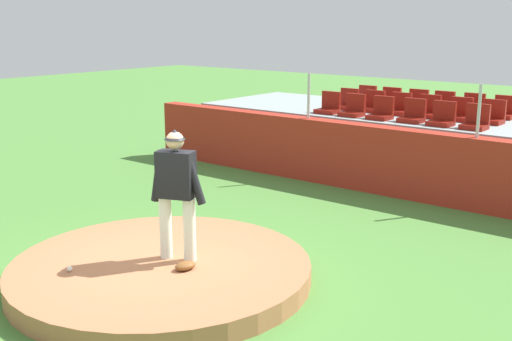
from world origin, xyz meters
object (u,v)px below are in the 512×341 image
Objects in this scene: stadium_chair_5 at (476,121)px; stadium_chair_13 at (390,101)px; stadium_chair_8 at (399,108)px; stadium_chair_15 at (443,106)px; stadium_chair_9 at (428,110)px; stadium_chair_12 at (366,99)px; stadium_chair_16 at (472,108)px; pitcher at (176,185)px; stadium_chair_4 at (442,118)px; stadium_chair_7 at (373,105)px; stadium_chair_10 at (460,113)px; stadium_chair_3 at (413,115)px; stadium_chair_11 at (492,116)px; baseball at (70,269)px; stadium_chair_1 at (353,109)px; stadium_chair_2 at (381,112)px; stadium_chair_17 at (504,111)px; stadium_chair_0 at (329,106)px; stadium_chair_14 at (417,104)px; stadium_chair_6 at (347,103)px; fielding_glove at (185,266)px.

stadium_chair_5 and stadium_chair_13 have the same top height.
stadium_chair_8 and stadium_chair_15 have the same top height.
stadium_chair_9 and stadium_chair_12 have the same top height.
stadium_chair_8 is 1.65m from stadium_chair_16.
stadium_chair_4 is at bearing 61.02° from pitcher.
stadium_chair_8 is 1.00× the size of stadium_chair_16.
stadium_chair_7 is 1.00× the size of stadium_chair_10.
stadium_chair_16 is (2.07, 0.03, 0.00)m from stadium_chair_13.
stadium_chair_3 is 1.73m from stadium_chair_15.
stadium_chair_11 is 2.95m from stadium_chair_13.
stadium_chair_4 is 3.32m from stadium_chair_12.
stadium_chair_4 is 1.00× the size of stadium_chair_8.
stadium_chair_9 reaches higher than baseball.
stadium_chair_9 is (0.70, 0.01, 0.00)m from stadium_chair_8.
stadium_chair_11 is 1.68m from stadium_chair_15.
stadium_chair_15 is (2.06, -0.03, 0.00)m from stadium_chair_12.
stadium_chair_9 is at bearing -147.52° from stadium_chair_1.
stadium_chair_2 is 1.00× the size of stadium_chair_11.
stadium_chair_3 and stadium_chair_4 have the same top height.
stadium_chair_13 is at bearing 0.41° from stadium_chair_17.
stadium_chair_0 and stadium_chair_10 have the same top height.
stadium_chair_4 is (1.73, 7.99, 1.23)m from baseball.
stadium_chair_13 is (-1.40, 0.87, 0.00)m from stadium_chair_9.
baseball is 0.15× the size of stadium_chair_0.
stadium_chair_10 and stadium_chair_13 have the same top height.
stadium_chair_10 is at bearing 147.75° from stadium_chair_14.
stadium_chair_10 is at bearing 78.77° from baseball.
baseball is 9.85m from stadium_chair_13.
stadium_chair_2 and stadium_chair_14 have the same top height.
pitcher is at bearing 76.42° from stadium_chair_5.
stadium_chair_5 is 3.62m from stadium_chair_6.
fielding_glove is at bearing 95.94° from stadium_chair_8.
stadium_chair_1 reaches higher than baseball.
stadium_chair_9 and stadium_chair_15 have the same top height.
stadium_chair_8 is at bearing 23.56° from stadium_chair_17.
stadium_chair_5 and stadium_chair_11 have the same top height.
stadium_chair_13 and stadium_chair_14 have the same top height.
stadium_chair_5 is 1.66m from stadium_chair_9.
pitcher is 3.67× the size of stadium_chair_9.
stadium_chair_1 and stadium_chair_3 have the same top height.
stadium_chair_0 is at bearing 90.05° from stadium_chair_12.
stadium_chair_17 is at bearing -87.57° from stadium_chair_11.
stadium_chair_6 is 1.00× the size of stadium_chair_12.
stadium_chair_4 is 1.00× the size of stadium_chair_5.
stadium_chair_1 is 2.31m from stadium_chair_10.
stadium_chair_1 and stadium_chair_8 have the same top height.
stadium_chair_1 is at bearing 52.05° from stadium_chair_15.
stadium_chair_6 and stadium_chair_14 have the same top height.
pitcher reaches higher than stadium_chair_5.
stadium_chair_4 is at bearing 127.92° from stadium_chair_9.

